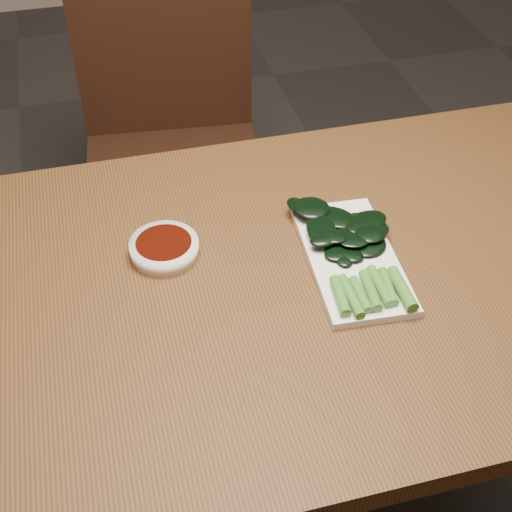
% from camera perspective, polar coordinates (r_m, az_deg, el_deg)
% --- Properties ---
extents(ground, '(6.00, 6.00, 0.00)m').
position_cam_1_polar(ground, '(1.76, 1.48, -19.38)').
color(ground, '#282626').
rests_on(ground, ground).
extents(table, '(1.40, 0.80, 0.75)m').
position_cam_1_polar(table, '(1.21, 2.04, -3.99)').
color(table, '#4C2F15').
rests_on(table, ground).
extents(chair_far, '(0.51, 0.51, 0.89)m').
position_cam_1_polar(chair_far, '(1.96, -6.71, 9.10)').
color(chair_far, black).
rests_on(chair_far, ground).
extents(sauce_bowl, '(0.12, 0.12, 0.03)m').
position_cam_1_polar(sauce_bowl, '(1.20, -7.35, 0.64)').
color(sauce_bowl, white).
rests_on(sauce_bowl, table).
extents(serving_plate, '(0.16, 0.29, 0.01)m').
position_cam_1_polar(serving_plate, '(1.19, 7.65, -0.20)').
color(serving_plate, white).
rests_on(serving_plate, table).
extents(gai_lan, '(0.17, 0.31, 0.02)m').
position_cam_1_polar(gai_lan, '(1.19, 7.49, 0.98)').
color(gai_lan, '#44862E').
rests_on(gai_lan, serving_plate).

